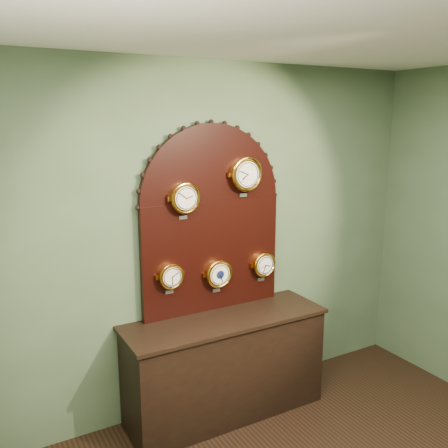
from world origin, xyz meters
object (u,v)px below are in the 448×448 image
shop_counter (225,367)px  tide_clock (263,264)px  barometer (218,274)px  roman_clock (185,198)px  display_board (212,214)px  hygrometer (171,276)px  arabic_clock (246,174)px

shop_counter → tide_clock: (0.46, 0.15, 0.76)m
barometer → roman_clock: bearing=-180.0°
display_board → roman_clock: display_board is taller
hygrometer → tide_clock: hygrometer is taller
display_board → tide_clock: size_ratio=5.85×
display_board → arabic_clock: bearing=-14.0°
barometer → display_board: bearing=108.5°
shop_counter → hygrometer: 0.90m
display_board → hygrometer: display_board is taller
display_board → arabic_clock: 0.41m
arabic_clock → hygrometer: bearing=179.8°
shop_counter → hygrometer: hygrometer is taller
display_board → barometer: 0.49m
display_board → tide_clock: display_board is taller
roman_clock → tide_clock: bearing=0.1°
hygrometer → arabic_clock: bearing=-0.2°
arabic_clock → tide_clock: size_ratio=1.25×
arabic_clock → hygrometer: arabic_clock is taller
roman_clock → barometer: roman_clock is taller
shop_counter → barometer: barometer is taller
shop_counter → hygrometer: (-0.39, 0.15, 0.79)m
shop_counter → tide_clock: bearing=18.6°
roman_clock → hygrometer: roman_clock is taller
arabic_clock → hygrometer: (-0.66, 0.00, -0.74)m
shop_counter → roman_clock: roman_clock is taller
roman_clock → arabic_clock: 0.55m
barometer → tide_clock: bearing=0.1°
shop_counter → arabic_clock: bearing=29.2°
roman_clock → shop_counter: bearing=-30.3°
roman_clock → tide_clock: (0.72, 0.00, -0.63)m
hygrometer → shop_counter: bearing=-21.6°
hygrometer → display_board: bearing=9.6°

